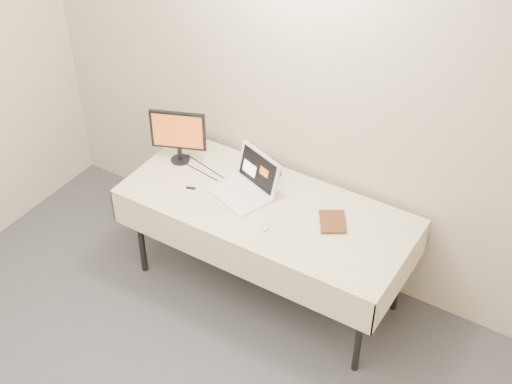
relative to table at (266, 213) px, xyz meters
The scene contains 9 objects.
back_wall 0.81m from the table, 90.00° to the left, with size 4.00×0.10×2.70m, color beige.
table is the anchor object (origin of this frame).
laptop 0.22m from the table, 164.62° to the left, with size 0.45×0.43×0.25m.
monitor 0.80m from the table, behind, with size 0.35×0.17×0.38m.
book 0.40m from the table, ahead, with size 0.15×0.02×0.21m, color brown.
alarm_clock 0.34m from the table, 113.22° to the left, with size 0.11×0.07×0.04m.
clicker 0.22m from the table, 59.46° to the right, with size 0.05×0.10×0.02m, color silver.
paper_form 0.33m from the table, ahead, with size 0.12×0.30×0.00m, color #B7D9AC.
usb_dongle 0.52m from the table, 167.28° to the right, with size 0.06×0.02×0.01m, color black.
Camera 1 is at (1.76, -0.91, 3.57)m, focal length 50.00 mm.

